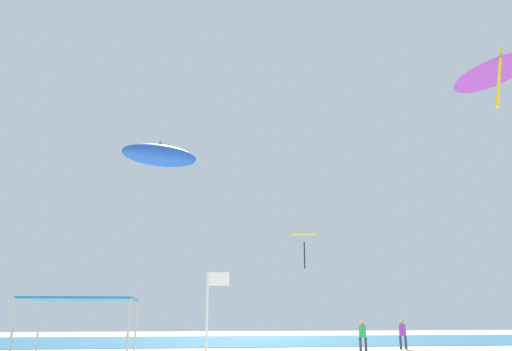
# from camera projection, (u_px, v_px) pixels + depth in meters

# --- Properties ---
(ocean_strip) EXTENTS (110.00, 19.01, 0.03)m
(ocean_strip) POSITION_uv_depth(u_px,v_px,m) (219.00, 341.00, 43.05)
(ocean_strip) COLOR #1E6B93
(ocean_strip) RESTS_ON ground
(canopy_tent) EXTENTS (3.26, 3.03, 2.57)m
(canopy_tent) POSITION_uv_depth(u_px,v_px,m) (82.00, 302.00, 16.77)
(canopy_tent) COLOR #B2B2B7
(canopy_tent) RESTS_ON ground
(person_near_tent) EXTENTS (0.45, 0.41, 1.73)m
(person_near_tent) POSITION_uv_depth(u_px,v_px,m) (403.00, 332.00, 33.01)
(person_near_tent) COLOR #33384C
(person_near_tent) RESTS_ON ground
(person_leftmost) EXTENTS (0.43, 0.41, 1.73)m
(person_leftmost) POSITION_uv_depth(u_px,v_px,m) (363.00, 333.00, 30.97)
(person_leftmost) COLOR #33384C
(person_leftmost) RESTS_ON ground
(banner_flag) EXTENTS (0.61, 0.06, 3.16)m
(banner_flag) POSITION_uv_depth(u_px,v_px,m) (210.00, 319.00, 14.00)
(banner_flag) COLOR silver
(banner_flag) RESTS_ON ground
(kite_inflatable_blue) EXTENTS (4.90, 2.72, 1.68)m
(kite_inflatable_blue) POSITION_uv_depth(u_px,v_px,m) (160.00, 155.00, 32.95)
(kite_inflatable_blue) COLOR blue
(kite_diamond_yellow) EXTENTS (1.99, 1.99, 2.42)m
(kite_diamond_yellow) POSITION_uv_depth(u_px,v_px,m) (304.00, 236.00, 36.64)
(kite_diamond_yellow) COLOR yellow
(kite_delta_purple) EXTENTS (5.06, 5.03, 3.53)m
(kite_delta_purple) POSITION_uv_depth(u_px,v_px,m) (490.00, 68.00, 26.30)
(kite_delta_purple) COLOR purple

